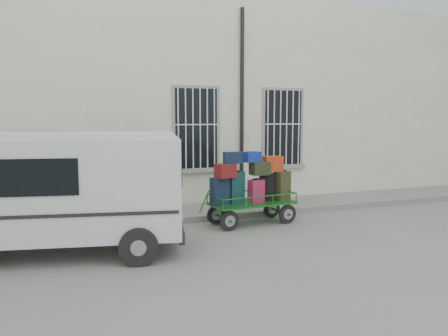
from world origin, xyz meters
name	(u,v)px	position (x,y,z in m)	size (l,w,h in m)	color
ground	(253,233)	(0.00, 0.00, 0.00)	(80.00, 80.00, 0.00)	slate
building	(185,104)	(0.00, 5.50, 3.00)	(24.00, 5.15, 6.00)	beige
sidewalk	(219,210)	(0.00, 2.20, 0.07)	(24.00, 1.70, 0.15)	slate
luggage_cart	(252,187)	(0.31, 0.80, 0.90)	(2.45, 1.12, 1.76)	black
van	(60,185)	(-3.99, -0.05, 1.30)	(4.78, 2.75, 2.27)	silver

